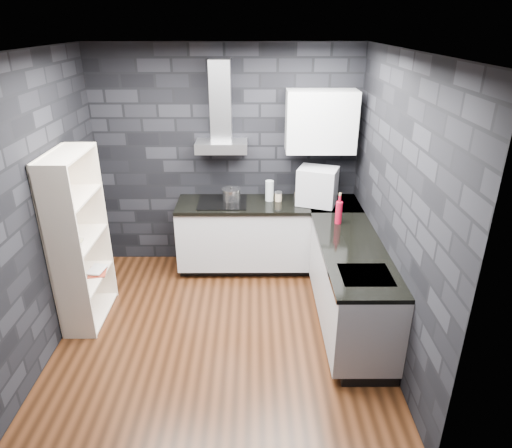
{
  "coord_description": "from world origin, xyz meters",
  "views": [
    {
      "loc": [
        0.33,
        -3.82,
        2.92
      ],
      "look_at": [
        0.35,
        0.45,
        1.0
      ],
      "focal_mm": 32.0,
      "sensor_mm": 36.0,
      "label": 1
    }
  ],
  "objects_px": {
    "bookshelf": "(79,240)",
    "utensil_crock": "(298,196)",
    "pot": "(231,195)",
    "fruit_bowl": "(74,244)",
    "red_bottle": "(339,213)",
    "appliance_garage": "(317,186)",
    "glass_vase": "(269,191)",
    "storage_jar": "(278,197)"
  },
  "relations": [
    {
      "from": "pot",
      "to": "fruit_bowl",
      "type": "distance_m",
      "value": 1.92
    },
    {
      "from": "glass_vase",
      "to": "storage_jar",
      "type": "bearing_deg",
      "value": -10.69
    },
    {
      "from": "bookshelf",
      "to": "appliance_garage",
      "type": "bearing_deg",
      "value": 38.57
    },
    {
      "from": "red_bottle",
      "to": "appliance_garage",
      "type": "bearing_deg",
      "value": 106.28
    },
    {
      "from": "pot",
      "to": "storage_jar",
      "type": "height_order",
      "value": "pot"
    },
    {
      "from": "bookshelf",
      "to": "fruit_bowl",
      "type": "distance_m",
      "value": 0.15
    },
    {
      "from": "glass_vase",
      "to": "fruit_bowl",
      "type": "height_order",
      "value": "glass_vase"
    },
    {
      "from": "pot",
      "to": "appliance_garage",
      "type": "distance_m",
      "value": 1.04
    },
    {
      "from": "bookshelf",
      "to": "fruit_bowl",
      "type": "relative_size",
      "value": 9.28
    },
    {
      "from": "utensil_crock",
      "to": "bookshelf",
      "type": "bearing_deg",
      "value": -155.0
    },
    {
      "from": "glass_vase",
      "to": "red_bottle",
      "type": "xyz_separation_m",
      "value": [
        0.72,
        -0.68,
        -0.0
      ]
    },
    {
      "from": "utensil_crock",
      "to": "appliance_garage",
      "type": "relative_size",
      "value": 0.29
    },
    {
      "from": "appliance_garage",
      "to": "bookshelf",
      "type": "bearing_deg",
      "value": -138.98
    },
    {
      "from": "storage_jar",
      "to": "appliance_garage",
      "type": "height_order",
      "value": "appliance_garage"
    },
    {
      "from": "appliance_garage",
      "to": "fruit_bowl",
      "type": "relative_size",
      "value": 2.27
    },
    {
      "from": "pot",
      "to": "fruit_bowl",
      "type": "xyz_separation_m",
      "value": [
        -1.48,
        -1.23,
        -0.04
      ]
    },
    {
      "from": "glass_vase",
      "to": "bookshelf",
      "type": "bearing_deg",
      "value": -150.45
    },
    {
      "from": "bookshelf",
      "to": "fruit_bowl",
      "type": "xyz_separation_m",
      "value": [
        0.0,
        -0.14,
        0.04
      ]
    },
    {
      "from": "glass_vase",
      "to": "red_bottle",
      "type": "height_order",
      "value": "glass_vase"
    },
    {
      "from": "glass_vase",
      "to": "pot",
      "type": "bearing_deg",
      "value": -178.19
    },
    {
      "from": "utensil_crock",
      "to": "storage_jar",
      "type": "bearing_deg",
      "value": 176.3
    },
    {
      "from": "fruit_bowl",
      "to": "bookshelf",
      "type": "bearing_deg",
      "value": 90.0
    },
    {
      "from": "utensil_crock",
      "to": "bookshelf",
      "type": "height_order",
      "value": "bookshelf"
    },
    {
      "from": "glass_vase",
      "to": "bookshelf",
      "type": "relative_size",
      "value": 0.14
    },
    {
      "from": "pot",
      "to": "red_bottle",
      "type": "distance_m",
      "value": 1.36
    },
    {
      "from": "storage_jar",
      "to": "fruit_bowl",
      "type": "relative_size",
      "value": 0.53
    },
    {
      "from": "red_bottle",
      "to": "utensil_crock",
      "type": "bearing_deg",
      "value": 120.41
    },
    {
      "from": "storage_jar",
      "to": "appliance_garage",
      "type": "bearing_deg",
      "value": -12.82
    },
    {
      "from": "pot",
      "to": "bookshelf",
      "type": "relative_size",
      "value": 0.12
    },
    {
      "from": "glass_vase",
      "to": "bookshelf",
      "type": "height_order",
      "value": "bookshelf"
    },
    {
      "from": "pot",
      "to": "glass_vase",
      "type": "relative_size",
      "value": 0.87
    },
    {
      "from": "utensil_crock",
      "to": "bookshelf",
      "type": "relative_size",
      "value": 0.07
    },
    {
      "from": "glass_vase",
      "to": "fruit_bowl",
      "type": "xyz_separation_m",
      "value": [
        -1.94,
        -1.24,
        -0.09
      ]
    },
    {
      "from": "pot",
      "to": "fruit_bowl",
      "type": "bearing_deg",
      "value": -140.26
    },
    {
      "from": "bookshelf",
      "to": "utensil_crock",
      "type": "bearing_deg",
      "value": 42.22
    },
    {
      "from": "storage_jar",
      "to": "red_bottle",
      "type": "xyz_separation_m",
      "value": [
        0.62,
        -0.66,
        0.07
      ]
    },
    {
      "from": "utensil_crock",
      "to": "appliance_garage",
      "type": "bearing_deg",
      "value": -21.97
    },
    {
      "from": "glass_vase",
      "to": "fruit_bowl",
      "type": "relative_size",
      "value": 1.28
    },
    {
      "from": "bookshelf",
      "to": "fruit_bowl",
      "type": "bearing_deg",
      "value": -72.77
    },
    {
      "from": "red_bottle",
      "to": "fruit_bowl",
      "type": "xyz_separation_m",
      "value": [
        -2.66,
        -0.56,
        -0.09
      ]
    },
    {
      "from": "pot",
      "to": "storage_jar",
      "type": "xyz_separation_m",
      "value": [
        0.57,
        -0.01,
        -0.03
      ]
    },
    {
      "from": "storage_jar",
      "to": "utensil_crock",
      "type": "bearing_deg",
      "value": -3.7
    }
  ]
}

